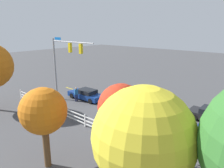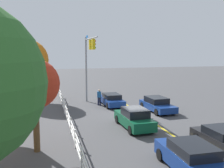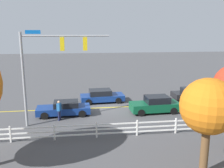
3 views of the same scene
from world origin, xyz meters
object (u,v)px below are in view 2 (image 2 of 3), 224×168
Objects in this scene: tree_0 at (35,84)px; tree_1 at (28,60)px; car_0 at (157,104)px; car_1 at (111,100)px; pedestrian at (99,97)px; car_4 at (191,158)px; car_3 at (134,118)px.

tree_1 reaches higher than tree_0.
car_0 is 5.14m from car_1.
tree_0 is at bearing 172.85° from pedestrian.
car_4 reaches higher than car_0.
pedestrian is at bearing -27.72° from tree_0.
tree_0 reaches higher than car_3.
pedestrian reaches higher than car_3.
tree_1 reaches higher than car_4.
car_3 is (-8.21, 0.32, 0.11)m from car_1.
pedestrian is (15.97, 1.18, 0.21)m from car_4.
car_0 is at bearing -137.49° from car_1.
car_0 is 0.86× the size of tree_0.
tree_1 is (8.41, 12.21, 4.05)m from car_0.
car_4 is at bearing -157.28° from tree_1.
tree_1 reaches higher than car_1.
car_0 is at bearing -43.01° from car_3.
tree_0 is 15.96m from tree_1.
pedestrian is 9.37m from tree_1.
car_3 is 0.64× the size of tree_1.
car_3 is 1.01× the size of car_4.
car_4 is 16.01m from pedestrian.
car_1 is 13.70m from tree_0.
car_3 reaches higher than car_1.
car_0 is at bearing -55.50° from tree_0.
car_0 reaches higher than car_1.
tree_0 is (4.49, 7.21, 3.19)m from car_4.
car_4 is 22.45m from tree_1.
pedestrian reaches higher than car_0.
tree_0 is (-11.48, 6.03, 2.98)m from pedestrian.
car_1 is at bearing 0.79° from car_4.
car_3 is at bearing -67.14° from tree_0.
car_4 is at bearing -121.92° from tree_0.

